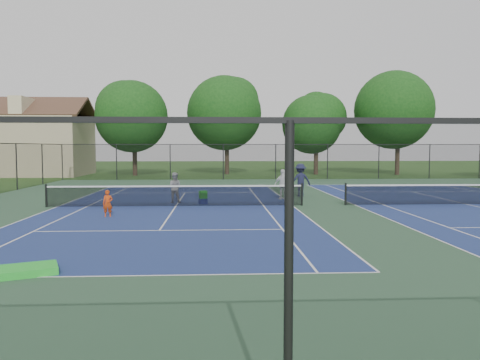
{
  "coord_description": "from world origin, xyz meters",
  "views": [
    {
      "loc": [
        -5.11,
        -21.87,
        2.78
      ],
      "look_at": [
        -4.04,
        -1.0,
        1.3
      ],
      "focal_mm": 35.0,
      "sensor_mm": 36.0,
      "label": 1
    }
  ],
  "objects": [
    {
      "name": "ground",
      "position": [
        0.0,
        0.0,
        0.0
      ],
      "size": [
        140.0,
        140.0,
        0.0
      ],
      "primitive_type": "plane",
      "color": "#234716",
      "rests_on": "ground"
    },
    {
      "name": "court_pad",
      "position": [
        0.0,
        0.0,
        0.0
      ],
      "size": [
        36.0,
        36.0,
        0.01
      ],
      "primitive_type": "cube",
      "color": "#2D5138",
      "rests_on": "ground"
    },
    {
      "name": "tennis_court_left",
      "position": [
        -7.0,
        0.0,
        0.1
      ],
      "size": [
        12.0,
        23.83,
        1.07
      ],
      "color": "navy",
      "rests_on": "ground"
    },
    {
      "name": "tennis_court_right",
      "position": [
        7.0,
        0.0,
        0.1
      ],
      "size": [
        12.0,
        23.83,
        1.07
      ],
      "color": "navy",
      "rests_on": "ground"
    },
    {
      "name": "perimeter_fence",
      "position": [
        0.0,
        0.0,
        1.6
      ],
      "size": [
        36.08,
        36.08,
        3.02
      ],
      "color": "black",
      "rests_on": "ground"
    },
    {
      "name": "tree_back_a",
      "position": [
        -13.0,
        24.0,
        6.04
      ],
      "size": [
        6.8,
        6.8,
        9.15
      ],
      "color": "#2D2116",
      "rests_on": "ground"
    },
    {
      "name": "tree_back_b",
      "position": [
        -4.0,
        26.0,
        6.6
      ],
      "size": [
        7.6,
        7.6,
        10.03
      ],
      "color": "#2D2116",
      "rests_on": "ground"
    },
    {
      "name": "tree_back_c",
      "position": [
        5.0,
        25.0,
        5.48
      ],
      "size": [
        6.0,
        6.0,
        8.4
      ],
      "color": "#2D2116",
      "rests_on": "ground"
    },
    {
      "name": "tree_back_d",
      "position": [
        13.0,
        24.0,
        6.82
      ],
      "size": [
        7.8,
        7.8,
        10.37
      ],
      "color": "#2D2116",
      "rests_on": "ground"
    },
    {
      "name": "clapboard_house",
      "position": [
        -23.0,
        25.0,
        3.09
      ],
      "size": [
        10.8,
        8.1,
        7.65
      ],
      "color": "tan",
      "rests_on": "ground"
    },
    {
      "name": "child_player",
      "position": [
        -9.42,
        -3.17,
        0.54
      ],
      "size": [
        0.42,
        0.3,
        1.07
      ],
      "primitive_type": "imported",
      "rotation": [
        0.0,
        0.0,
        0.13
      ],
      "color": "#DB430E",
      "rests_on": "ground"
    },
    {
      "name": "instructor",
      "position": [
        -7.2,
        1.42,
        0.76
      ],
      "size": [
        0.77,
        0.62,
        1.52
      ],
      "primitive_type": "imported",
      "rotation": [
        0.0,
        0.0,
        3.07
      ],
      "color": "gray",
      "rests_on": "ground"
    },
    {
      "name": "bystander_a",
      "position": [
        -1.59,
        2.57,
        0.81
      ],
      "size": [
        1.01,
        0.58,
        1.61
      ],
      "primitive_type": "imported",
      "rotation": [
        0.0,
        0.0,
        3.35
      ],
      "color": "silver",
      "rests_on": "ground"
    },
    {
      "name": "bystander_b",
      "position": [
        -0.39,
        4.04,
        0.92
      ],
      "size": [
        1.27,
        0.83,
        1.85
      ],
      "primitive_type": "imported",
      "rotation": [
        0.0,
        0.0,
        3.26
      ],
      "color": "#181B36",
      "rests_on": "ground"
    },
    {
      "name": "ball_crate",
      "position": [
        -5.75,
        0.78,
        0.14
      ],
      "size": [
        0.45,
        0.42,
        0.28
      ],
      "primitive_type": "cube",
      "rotation": [
        0.0,
        0.0,
        0.31
      ],
      "color": "navy",
      "rests_on": "ground"
    },
    {
      "name": "ball_hopper",
      "position": [
        -5.75,
        0.78,
        0.47
      ],
      "size": [
        0.42,
        0.39,
        0.38
      ],
      "primitive_type": "cube",
      "rotation": [
        0.0,
        0.0,
        0.39
      ],
      "color": "green",
      "rests_on": "ball_crate"
    },
    {
      "name": "green_tarp",
      "position": [
        -9.4,
        -11.64,
        0.09
      ],
      "size": [
        1.76,
        1.37,
        0.16
      ],
      "primitive_type": "cube",
      "rotation": [
        0.0,
        0.0,
        0.38
      ],
      "color": "green",
      "rests_on": "ground"
    }
  ]
}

